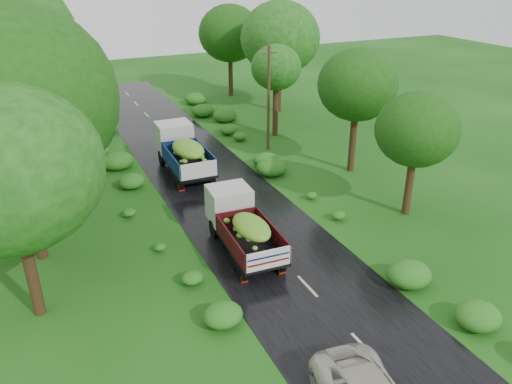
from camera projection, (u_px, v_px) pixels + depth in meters
ground at (365, 348)px, 17.65m from camera, size 120.00×120.00×0.00m
road at (296, 274)px, 21.74m from camera, size 6.50×80.00×0.02m
road_lines at (285, 262)px, 22.56m from camera, size 0.12×69.60×0.00m
truck_near at (242, 223)px, 23.07m from camera, size 2.35×5.90×2.44m
truck_far at (182, 149)px, 31.54m from camera, size 2.45×6.50×2.71m
utility_pole at (269, 98)px, 34.39m from camera, size 1.25×0.47×7.31m
trees_left at (1, 63)px, 29.50m from camera, size 7.71×32.03×9.91m
trees_right at (288, 57)px, 38.13m from camera, size 6.62×30.82×8.03m
shrubs at (221, 189)px, 28.98m from camera, size 11.90×44.00×0.70m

